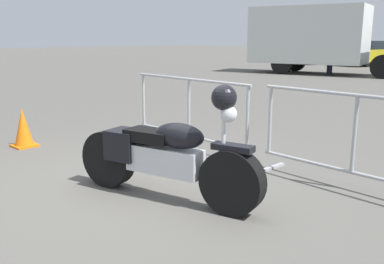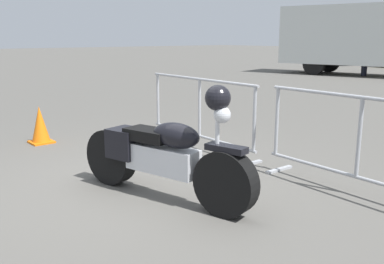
{
  "view_description": "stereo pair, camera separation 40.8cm",
  "coord_description": "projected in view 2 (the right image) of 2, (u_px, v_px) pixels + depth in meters",
  "views": [
    {
      "loc": [
        3.63,
        -2.84,
        1.66
      ],
      "look_at": [
        0.47,
        0.37,
        0.65
      ],
      "focal_mm": 40.0,
      "sensor_mm": 36.0,
      "label": 1
    },
    {
      "loc": [
        3.9,
        -2.54,
        1.66
      ],
      "look_at": [
        0.47,
        0.37,
        0.65
      ],
      "focal_mm": 40.0,
      "sensor_mm": 36.0,
      "label": 2
    }
  ],
  "objects": [
    {
      "name": "box_truck",
      "position": [
        364.0,
        37.0,
        18.34
      ],
      "size": [
        8.01,
        3.92,
        2.98
      ],
      "rotation": [
        0.0,
        0.0,
        0.23
      ],
      "color": "silver",
      "rests_on": "ground"
    },
    {
      "name": "traffic_cone",
      "position": [
        40.0,
        125.0,
        6.76
      ],
      "size": [
        0.34,
        0.34,
        0.59
      ],
      "color": "orange",
      "rests_on": "ground"
    },
    {
      "name": "crowd_barrier_near",
      "position": [
        200.0,
        112.0,
        6.35
      ],
      "size": [
        2.35,
        0.54,
        1.07
      ],
      "rotation": [
        0.0,
        0.0,
        -0.05
      ],
      "color": "#9EA0A5",
      "rests_on": "ground"
    },
    {
      "name": "parked_car_silver",
      "position": [
        356.0,
        53.0,
        26.07
      ],
      "size": [
        2.11,
        4.14,
        1.35
      ],
      "rotation": [
        0.0,
        0.0,
        1.44
      ],
      "color": "#B7BABF",
      "rests_on": "ground"
    },
    {
      "name": "motorcycle",
      "position": [
        162.0,
        154.0,
        4.4
      ],
      "size": [
        2.16,
        0.67,
        1.23
      ],
      "rotation": [
        0.0,
        0.0,
        0.23
      ],
      "color": "black",
      "rests_on": "ground"
    },
    {
      "name": "ground_plane",
      "position": [
        141.0,
        185.0,
        4.87
      ],
      "size": [
        120.0,
        120.0,
        0.0
      ],
      "primitive_type": "plane",
      "color": "#54514C"
    },
    {
      "name": "crowd_barrier_far",
      "position": [
        359.0,
        144.0,
        4.47
      ],
      "size": [
        2.35,
        0.54,
        1.07
      ],
      "rotation": [
        0.0,
        0.0,
        -0.05
      ],
      "color": "#9EA0A5",
      "rests_on": "ground"
    },
    {
      "name": "pedestrian",
      "position": [
        365.0,
        54.0,
        18.3
      ],
      "size": [
        0.34,
        0.34,
        1.69
      ],
      "rotation": [
        0.0,
        0.0,
        3.13
      ],
      "color": "#262838",
      "rests_on": "ground"
    }
  ]
}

